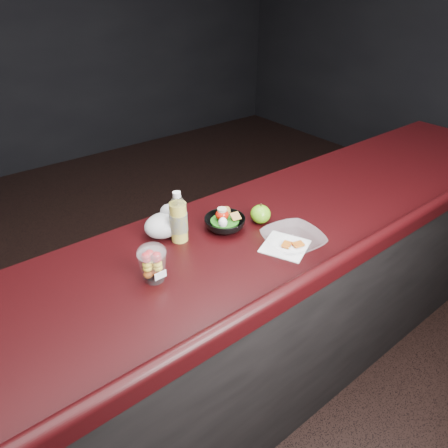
{
  "coord_description": "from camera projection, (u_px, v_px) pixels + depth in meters",
  "views": [
    {
      "loc": [
        -0.78,
        -0.7,
        1.9
      ],
      "look_at": [
        0.01,
        0.31,
        1.1
      ],
      "focal_mm": 32.0,
      "sensor_mm": 36.0,
      "label": 1
    }
  ],
  "objects": [
    {
      "name": "room_shell",
      "position": [
        306.0,
        10.0,
        0.91
      ],
      "size": [
        8.0,
        8.0,
        8.0
      ],
      "color": "black",
      "rests_on": "ground"
    },
    {
      "name": "lemonade_bottle",
      "position": [
        179.0,
        220.0,
        1.51
      ],
      "size": [
        0.07,
        0.07,
        0.21
      ],
      "color": "yellow",
      "rests_on": "counter"
    },
    {
      "name": "counter",
      "position": [
        224.0,
        336.0,
        1.81
      ],
      "size": [
        4.06,
        0.71,
        1.02
      ],
      "color": "black",
      "rests_on": "ground"
    },
    {
      "name": "plastic_bag",
      "position": [
        164.0,
        223.0,
        1.56
      ],
      "size": [
        0.16,
        0.13,
        0.11
      ],
      "color": "silver",
      "rests_on": "counter"
    },
    {
      "name": "paper_napkin",
      "position": [
        285.0,
        246.0,
        1.52
      ],
      "size": [
        0.21,
        0.21,
        0.0
      ],
      "primitive_type": "cube",
      "rotation": [
        0.0,
        0.0,
        0.44
      ],
      "color": "white",
      "rests_on": "counter"
    },
    {
      "name": "green_apple",
      "position": [
        260.0,
        214.0,
        1.65
      ],
      "size": [
        0.08,
        0.08,
        0.09
      ],
      "color": "#42890F",
      "rests_on": "counter"
    },
    {
      "name": "snack_bowl",
      "position": [
        225.0,
        222.0,
        1.61
      ],
      "size": [
        0.18,
        0.18,
        0.09
      ],
      "rotation": [
        0.0,
        0.0,
        0.11
      ],
      "color": "black",
      "rests_on": "counter"
    },
    {
      "name": "fruit_cup",
      "position": [
        153.0,
        263.0,
        1.32
      ],
      "size": [
        0.1,
        0.1,
        0.14
      ],
      "color": "white",
      "rests_on": "counter"
    },
    {
      "name": "takeout_bowl",
      "position": [
        293.0,
        241.0,
        1.5
      ],
      "size": [
        0.26,
        0.26,
        0.05
      ],
      "rotation": [
        0.0,
        0.0,
        -0.16
      ],
      "color": "silver",
      "rests_on": "counter"
    }
  ]
}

